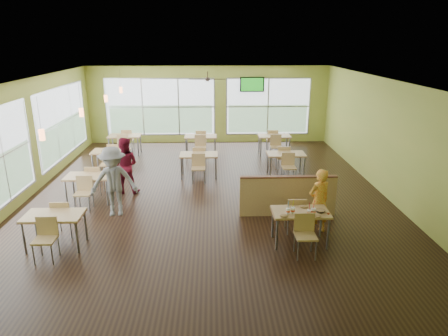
{
  "coord_description": "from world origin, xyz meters",
  "views": [
    {
      "loc": [
        0.13,
        -10.72,
        4.24
      ],
      "look_at": [
        0.43,
        -0.99,
        1.08
      ],
      "focal_mm": 32.0,
      "sensor_mm": 36.0,
      "label": 1
    }
  ],
  "objects_px": {
    "main_table": "(300,216)",
    "food_basket": "(320,211)",
    "man_plaid": "(319,201)",
    "half_wall_divider": "(288,196)"
  },
  "relations": [
    {
      "from": "main_table",
      "to": "food_basket",
      "type": "xyz_separation_m",
      "value": [
        0.41,
        -0.05,
        0.15
      ]
    },
    {
      "from": "man_plaid",
      "to": "food_basket",
      "type": "bearing_deg",
      "value": 54.0
    },
    {
      "from": "half_wall_divider",
      "to": "main_table",
      "type": "bearing_deg",
      "value": -90.0
    },
    {
      "from": "man_plaid",
      "to": "food_basket",
      "type": "distance_m",
      "value": 0.56
    },
    {
      "from": "half_wall_divider",
      "to": "food_basket",
      "type": "height_order",
      "value": "half_wall_divider"
    },
    {
      "from": "half_wall_divider",
      "to": "food_basket",
      "type": "bearing_deg",
      "value": -74.85
    },
    {
      "from": "man_plaid",
      "to": "half_wall_divider",
      "type": "bearing_deg",
      "value": -85.93
    },
    {
      "from": "main_table",
      "to": "man_plaid",
      "type": "bearing_deg",
      "value": 44.19
    },
    {
      "from": "main_table",
      "to": "man_plaid",
      "type": "height_order",
      "value": "man_plaid"
    },
    {
      "from": "half_wall_divider",
      "to": "food_basket",
      "type": "distance_m",
      "value": 1.57
    }
  ]
}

